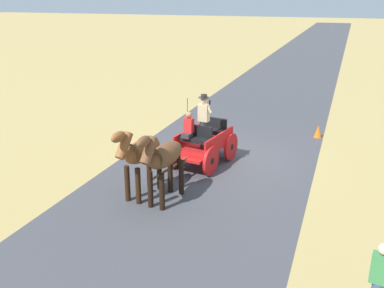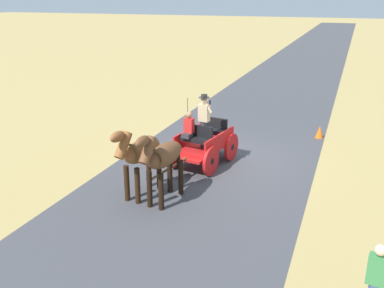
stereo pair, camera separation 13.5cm
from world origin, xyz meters
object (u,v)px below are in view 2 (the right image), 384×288
horse_off_side (140,153)px  traffic_cone (319,132)px  pedestrian_walking (375,284)px  horse_near_side (163,158)px  horse_drawn_carriage (203,142)px

horse_off_side → traffic_cone: 8.55m
traffic_cone → horse_off_side: bearing=59.5°
pedestrian_walking → horse_near_side: bearing=-30.4°
horse_near_side → traffic_cone: size_ratio=4.42×
horse_near_side → traffic_cone: 8.31m
horse_drawn_carriage → horse_near_side: horse_drawn_carriage is taller
horse_near_side → pedestrian_walking: 6.21m
pedestrian_walking → traffic_cone: 10.73m
horse_drawn_carriage → pedestrian_walking: bearing=130.3°
horse_drawn_carriage → traffic_cone: size_ratio=9.02×
horse_near_side → pedestrian_walking: horse_near_side is taller
horse_near_side → horse_off_side: same height
horse_near_side → traffic_cone: (-3.55, -7.44, -1.07)m
horse_off_side → pedestrian_walking: horse_off_side is taller
horse_near_side → pedestrian_walking: (-5.34, 3.13, -0.46)m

